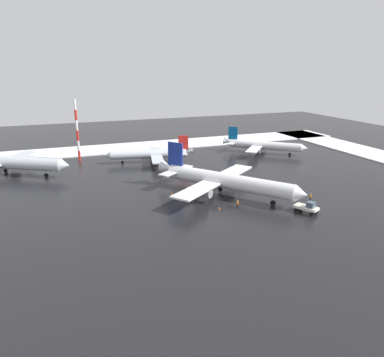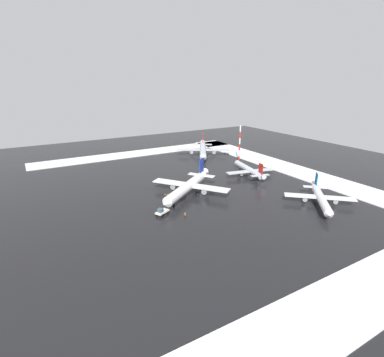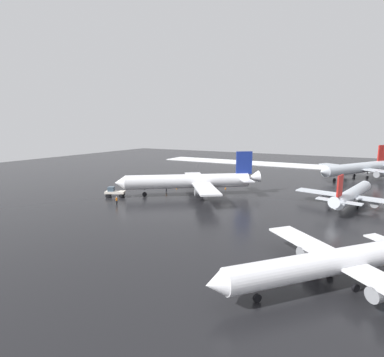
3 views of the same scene
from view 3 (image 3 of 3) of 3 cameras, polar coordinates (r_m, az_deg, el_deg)
name	(u,v)px [view 3 (image 3 of 3)]	position (r m, az deg, el deg)	size (l,w,h in m)	color
ground_plane	(227,196)	(73.78, 6.67, -3.31)	(240.00, 240.00, 0.00)	black
snow_bank_right	(286,165)	(137.28, 17.41, 2.48)	(14.00, 116.00, 0.30)	white
airplane_parked_portside	(191,181)	(73.41, -0.12, -0.49)	(26.75, 30.66, 10.68)	white
airplane_far_rear	(357,168)	(110.56, 28.98, 1.75)	(31.70, 27.16, 10.52)	silver
airplane_foreground_jet	(332,262)	(35.67, 25.09, -14.24)	(22.55, 21.23, 8.27)	white
airplane_parked_starboard	(352,194)	(72.01, 28.21, -2.63)	(26.44, 22.14, 7.91)	silver
pushback_tug	(114,192)	(74.37, -14.62, -2.44)	(4.03, 5.10, 2.50)	silver
ground_crew_mid_apron	(166,187)	(78.72, -4.91, -1.72)	(0.36, 0.36, 1.71)	black
ground_crew_near_tug	(117,200)	(67.19, -14.16, -4.00)	(0.36, 0.36, 1.71)	black
traffic_cone_near_nose	(225,188)	(81.73, 6.40, -1.81)	(0.36, 0.36, 0.55)	orange
traffic_cone_mid_line	(177,188)	(81.43, -2.95, -1.80)	(0.36, 0.36, 0.55)	orange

